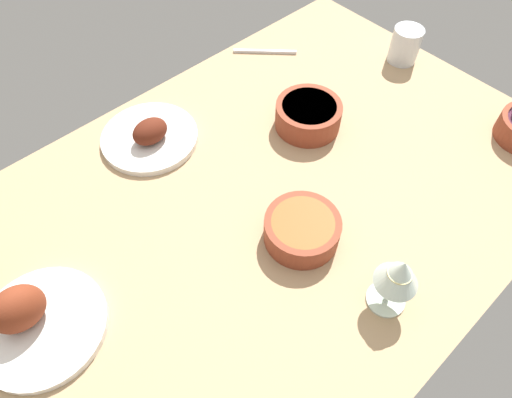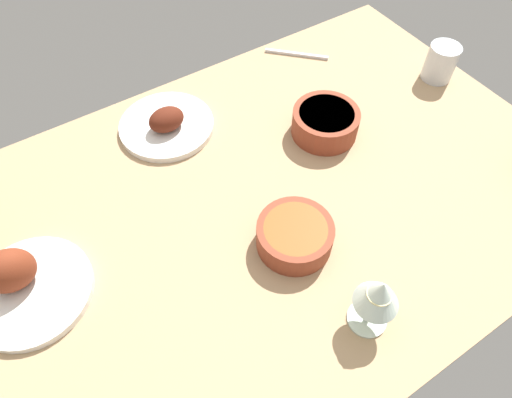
% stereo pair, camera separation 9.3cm
% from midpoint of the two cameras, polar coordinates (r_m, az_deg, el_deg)
% --- Properties ---
extents(dining_table, '(1.40, 0.90, 0.04)m').
position_cam_midpoint_polar(dining_table, '(0.96, -2.76, -1.59)').
color(dining_table, tan).
rests_on(dining_table, ground).
extents(plate_far_side, '(0.22, 0.22, 0.10)m').
position_cam_midpoint_polar(plate_far_side, '(0.90, -29.03, -13.31)').
color(plate_far_side, silver).
rests_on(plate_far_side, dining_table).
extents(plate_center_main, '(0.22, 0.22, 0.07)m').
position_cam_midpoint_polar(plate_center_main, '(1.09, -15.61, 7.47)').
color(plate_center_main, silver).
rests_on(plate_center_main, dining_table).
extents(bowl_sauce, '(0.15, 0.15, 0.06)m').
position_cam_midpoint_polar(bowl_sauce, '(1.08, 4.10, 10.37)').
color(bowl_sauce, brown).
rests_on(bowl_sauce, dining_table).
extents(bowl_soup, '(0.15, 0.15, 0.06)m').
position_cam_midpoint_polar(bowl_soup, '(0.88, 2.79, -4.00)').
color(bowl_soup, brown).
rests_on(bowl_soup, dining_table).
extents(wine_glass, '(0.08, 0.08, 0.14)m').
position_cam_midpoint_polar(wine_glass, '(0.78, 14.24, -9.50)').
color(wine_glass, silver).
rests_on(wine_glass, dining_table).
extents(water_tumbler, '(0.08, 0.08, 0.09)m').
position_cam_midpoint_polar(water_tumbler, '(1.31, 16.23, 17.98)').
color(water_tumbler, silver).
rests_on(water_tumbler, dining_table).
extents(fork_loose, '(0.13, 0.13, 0.01)m').
position_cam_midpoint_polar(fork_loose, '(1.31, -1.00, 17.93)').
color(fork_loose, silver).
rests_on(fork_loose, dining_table).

